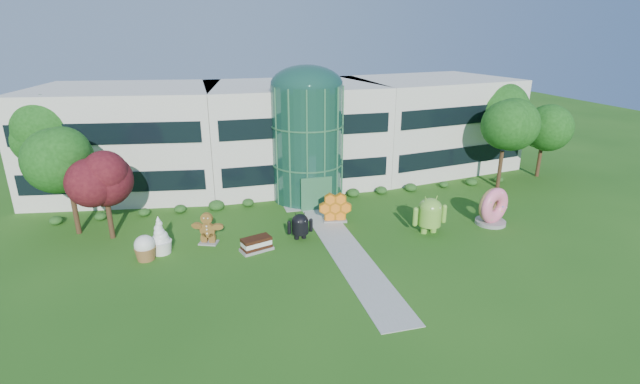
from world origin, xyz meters
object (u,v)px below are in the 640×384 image
object	(u,v)px
android_green	(430,213)
gingerbread	(207,228)
android_black	(300,224)
donut	(492,206)

from	to	relation	value
android_green	gingerbread	bearing A→B (deg)	172.37
android_black	donut	bearing A→B (deg)	-5.80
gingerbread	donut	bearing A→B (deg)	16.13
android_black	gingerbread	size ratio (longest dim) A/B	0.87
donut	gingerbread	distance (m)	21.16
android_green	android_black	world-z (taller)	android_green
gingerbread	android_green	bearing A→B (deg)	13.41
donut	android_green	bearing A→B (deg)	163.78
donut	gingerbread	bearing A→B (deg)	155.69
android_black	gingerbread	bearing A→B (deg)	170.76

